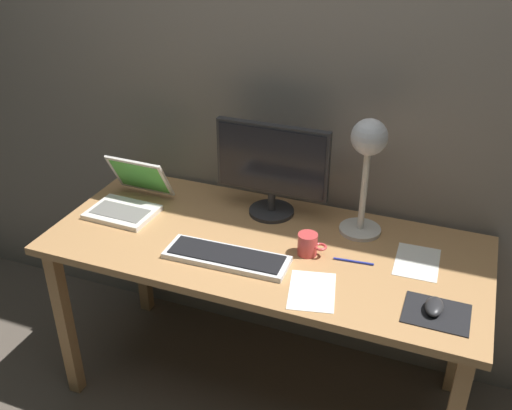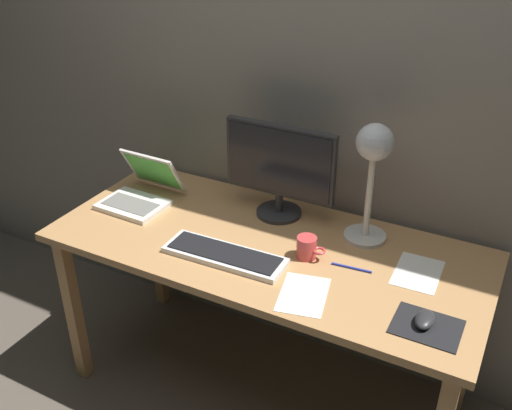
{
  "view_description": "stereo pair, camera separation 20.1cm",
  "coord_description": "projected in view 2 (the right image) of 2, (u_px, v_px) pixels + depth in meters",
  "views": [
    {
      "loc": [
        0.62,
        -1.69,
        1.9
      ],
      "look_at": [
        -0.02,
        -0.05,
        0.92
      ],
      "focal_mm": 40.95,
      "sensor_mm": 36.0,
      "label": 1
    },
    {
      "loc": [
        0.81,
        -1.61,
        1.9
      ],
      "look_at": [
        -0.02,
        -0.05,
        0.92
      ],
      "focal_mm": 40.95,
      "sensor_mm": 36.0,
      "label": 2
    }
  ],
  "objects": [
    {
      "name": "keyboard_main",
      "position": [
        225.0,
        255.0,
        2.05
      ],
      "size": [
        0.44,
        0.15,
        0.03
      ],
      "color": "silver",
      "rests_on": "desk"
    },
    {
      "name": "monitor",
      "position": [
        280.0,
        167.0,
        2.22
      ],
      "size": [
        0.45,
        0.18,
        0.37
      ],
      "color": "#28282B",
      "rests_on": "desk"
    },
    {
      "name": "paper_sheet_near_mouse",
      "position": [
        303.0,
        294.0,
        1.87
      ],
      "size": [
        0.19,
        0.24,
        0.0
      ],
      "primitive_type": "cube",
      "rotation": [
        0.0,
        0.0,
        0.22
      ],
      "color": "white",
      "rests_on": "desk"
    },
    {
      "name": "mousepad",
      "position": [
        427.0,
        327.0,
        1.73
      ],
      "size": [
        0.2,
        0.16,
        0.0
      ],
      "primitive_type": "cube",
      "color": "black",
      "rests_on": "desk"
    },
    {
      "name": "desk_lamp",
      "position": [
        373.0,
        159.0,
        2.01
      ],
      "size": [
        0.16,
        0.16,
        0.45
      ],
      "color": "beige",
      "rests_on": "desk"
    },
    {
      "name": "ground_plane",
      "position": [
        265.0,
        388.0,
        2.5
      ],
      "size": [
        4.8,
        4.8,
        0.0
      ],
      "primitive_type": "plane",
      "color": "brown",
      "rests_on": "ground"
    },
    {
      "name": "back_wall",
      "position": [
        316.0,
        65.0,
        2.17
      ],
      "size": [
        4.8,
        0.06,
        2.6
      ],
      "primitive_type": "cube",
      "color": "gray",
      "rests_on": "ground"
    },
    {
      "name": "laptop",
      "position": [
        143.0,
        188.0,
        2.39
      ],
      "size": [
        0.27,
        0.3,
        0.19
      ],
      "color": "silver",
      "rests_on": "desk"
    },
    {
      "name": "mouse",
      "position": [
        425.0,
        319.0,
        1.73
      ],
      "size": [
        0.06,
        0.1,
        0.03
      ],
      "primitive_type": "ellipsoid",
      "color": "#28282B",
      "rests_on": "mousepad"
    },
    {
      "name": "desk",
      "position": [
        266.0,
        261.0,
        2.18
      ],
      "size": [
        1.6,
        0.7,
        0.74
      ],
      "color": "tan",
      "rests_on": "ground"
    },
    {
      "name": "pen",
      "position": [
        352.0,
        268.0,
        1.99
      ],
      "size": [
        0.14,
        0.02,
        0.01
      ],
      "primitive_type": "cylinder",
      "rotation": [
        0.0,
        1.57,
        0.09
      ],
      "color": "#2633A5",
      "rests_on": "desk"
    },
    {
      "name": "coffee_mug",
      "position": [
        307.0,
        248.0,
        2.04
      ],
      "size": [
        0.11,
        0.07,
        0.08
      ],
      "color": "#CC3F3F",
      "rests_on": "desk"
    },
    {
      "name": "paper_sheet_by_keyboard",
      "position": [
        418.0,
        273.0,
        1.97
      ],
      "size": [
        0.16,
        0.22,
        0.0
      ],
      "primitive_type": "cube",
      "rotation": [
        0.0,
        0.0,
        0.04
      ],
      "color": "white",
      "rests_on": "desk"
    }
  ]
}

